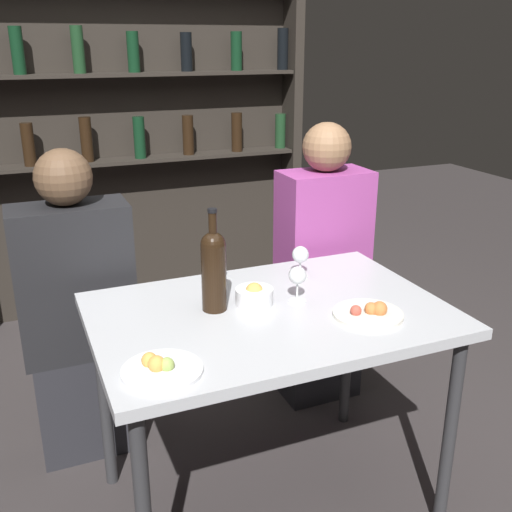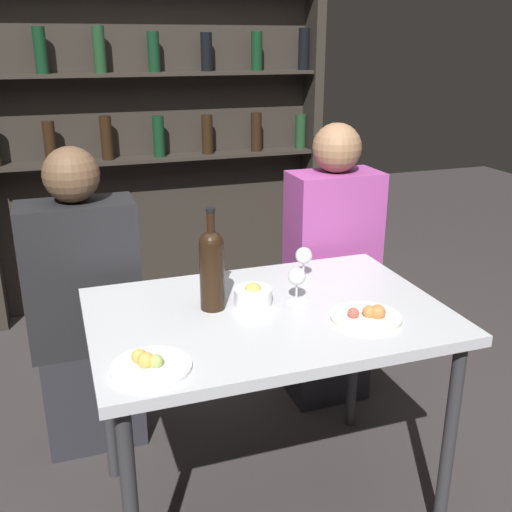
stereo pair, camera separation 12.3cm
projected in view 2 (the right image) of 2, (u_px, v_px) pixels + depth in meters
The scene contains 11 objects.
ground_plane at pixel (266, 501), 2.23m from camera, with size 10.00×10.00×0.00m, color #332D2D.
dining_table at pixel (267, 331), 1.99m from camera, with size 1.15×0.78×0.78m.
wine_rack_wall at pixel (156, 124), 3.58m from camera, with size 2.06×0.21×2.19m.
wine_bottle at pixel (212, 266), 1.93m from camera, with size 0.08×0.08×0.34m.
wine_glass_0 at pixel (304, 257), 2.20m from camera, with size 0.06×0.06×0.12m.
wine_glass_1 at pixel (297, 278), 1.99m from camera, with size 0.06×0.06×0.13m.
food_plate_0 at pixel (367, 316), 1.90m from camera, with size 0.23×0.23×0.05m.
food_plate_1 at pixel (150, 365), 1.61m from camera, with size 0.22×0.22×0.05m.
snack_bowl at pixel (253, 295), 2.00m from camera, with size 0.13×0.13×0.08m.
seated_person_left at pixel (86, 314), 2.38m from camera, with size 0.43×0.22×1.26m.
seated_person_right at pixel (331, 276), 2.70m from camera, with size 0.39×0.22×1.30m.
Camera 2 is at (-0.62, -1.68, 1.61)m, focal length 42.00 mm.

